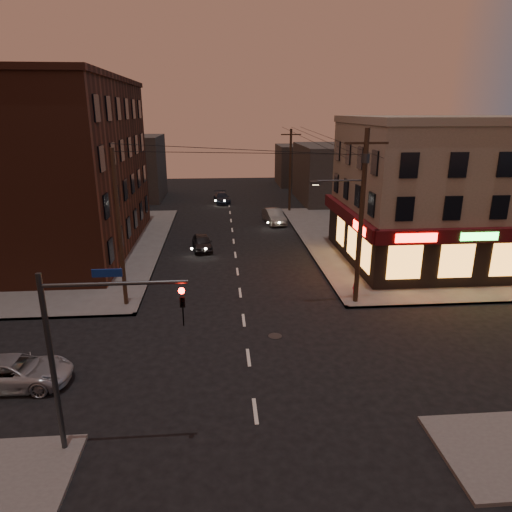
{
  "coord_description": "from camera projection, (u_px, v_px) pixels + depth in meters",
  "views": [
    {
      "loc": [
        -1.18,
        -18.82,
        11.0
      ],
      "look_at": [
        0.81,
        5.57,
        3.2
      ],
      "focal_mm": 32.0,
      "sensor_mm": 36.0,
      "label": 1
    }
  ],
  "objects": [
    {
      "name": "traffic_signal",
      "position": [
        82.0,
        340.0,
        14.29
      ],
      "size": [
        4.49,
        0.32,
        6.47
      ],
      "color": "#333538",
      "rests_on": "ground"
    },
    {
      "name": "suv_cross",
      "position": [
        15.0,
        372.0,
        18.96
      ],
      "size": [
        4.64,
        2.21,
        1.28
      ],
      "primitive_type": "imported",
      "rotation": [
        0.0,
        0.0,
        1.55
      ],
      "color": "#989AA0",
      "rests_on": "ground"
    },
    {
      "name": "fire_hydrant",
      "position": [
        355.0,
        288.0,
        28.23
      ],
      "size": [
        0.32,
        0.32,
        0.7
      ],
      "rotation": [
        0.0,
        0.0,
        0.22
      ],
      "color": "maroon",
      "rests_on": "sidewalk_ne"
    },
    {
      "name": "sedan_mid",
      "position": [
        274.0,
        216.0,
        46.48
      ],
      "size": [
        2.19,
        4.71,
        1.49
      ],
      "primitive_type": "imported",
      "rotation": [
        0.0,
        0.0,
        0.14
      ],
      "color": "slate",
      "rests_on": "ground"
    },
    {
      "name": "utility_pole_far",
      "position": [
        290.0,
        171.0,
        50.8
      ],
      "size": [
        0.26,
        0.26,
        9.0
      ],
      "primitive_type": "cylinder",
      "color": "#382619",
      "rests_on": "sidewalk_ne"
    },
    {
      "name": "sidewalk_nw",
      "position": [
        18.0,
        249.0,
        37.93
      ],
      "size": [
        24.0,
        28.0,
        0.15
      ],
      "primitive_type": "cube",
      "color": "#514F4C",
      "rests_on": "ground"
    },
    {
      "name": "sedan_near",
      "position": [
        202.0,
        243.0,
        37.62
      ],
      "size": [
        1.95,
        3.87,
        1.27
      ],
      "primitive_type": "imported",
      "rotation": [
        0.0,
        0.0,
        0.12
      ],
      "color": "black",
      "rests_on": "ground"
    },
    {
      "name": "utility_pole_west",
      "position": [
        119.0,
        230.0,
        25.54
      ],
      "size": [
        0.24,
        0.24,
        9.0
      ],
      "primitive_type": "cylinder",
      "color": "#382619",
      "rests_on": "sidewalk_nw"
    },
    {
      "name": "ground",
      "position": [
        248.0,
        358.0,
        21.3
      ],
      "size": [
        120.0,
        120.0,
        0.0
      ],
      "primitive_type": "plane",
      "color": "black",
      "rests_on": "ground"
    },
    {
      "name": "brick_apartment",
      "position": [
        50.0,
        168.0,
        36.2
      ],
      "size": [
        12.0,
        20.0,
        13.0
      ],
      "primitive_type": "cube",
      "color": "#4C2518",
      "rests_on": "sidewalk_nw"
    },
    {
      "name": "pizza_building",
      "position": [
        451.0,
        191.0,
        33.66
      ],
      "size": [
        15.85,
        12.85,
        10.5
      ],
      "color": "gray",
      "rests_on": "sidewalk_ne"
    },
    {
      "name": "bg_building_ne_b",
      "position": [
        303.0,
        165.0,
        70.7
      ],
      "size": [
        8.0,
        8.0,
        6.0
      ],
      "primitive_type": "cube",
      "color": "#3F3D3A",
      "rests_on": "ground"
    },
    {
      "name": "bg_building_ne_a",
      "position": [
        339.0,
        173.0,
        57.41
      ],
      "size": [
        10.0,
        12.0,
        7.0
      ],
      "primitive_type": "cube",
      "color": "#3F3D3A",
      "rests_on": "ground"
    },
    {
      "name": "utility_pole_main",
      "position": [
        360.0,
        209.0,
        25.58
      ],
      "size": [
        4.2,
        0.44,
        10.0
      ],
      "color": "#382619",
      "rests_on": "sidewalk_ne"
    },
    {
      "name": "sedan_far",
      "position": [
        222.0,
        198.0,
        57.07
      ],
      "size": [
        2.27,
        4.49,
        1.25
      ],
      "primitive_type": "imported",
      "rotation": [
        0.0,
        0.0,
        0.13
      ],
      "color": "black",
      "rests_on": "ground"
    },
    {
      "name": "bg_building_nw",
      "position": [
        127.0,
        168.0,
        58.96
      ],
      "size": [
        9.0,
        10.0,
        8.0
      ],
      "primitive_type": "cube",
      "color": "#3F3D3A",
      "rests_on": "ground"
    },
    {
      "name": "sidewalk_ne",
      "position": [
        435.0,
        239.0,
        40.72
      ],
      "size": [
        24.0,
        28.0,
        0.15
      ],
      "primitive_type": "cube",
      "color": "#514F4C",
      "rests_on": "ground"
    }
  ]
}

